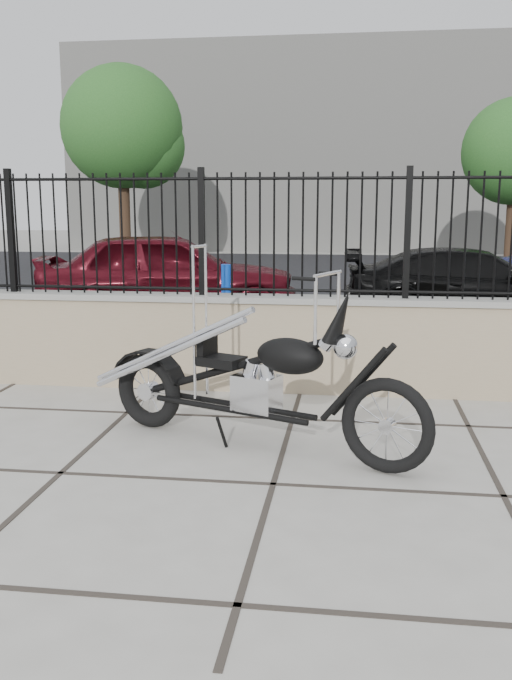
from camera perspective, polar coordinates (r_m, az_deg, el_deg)
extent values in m
plane|color=#99968E|center=(4.94, 1.37, -11.38)|extent=(90.00, 90.00, 0.00)
plane|color=black|center=(17.15, 6.07, 4.46)|extent=(30.00, 30.00, 0.00)
cube|color=gray|center=(7.20, 3.62, -0.32)|extent=(14.00, 0.36, 0.96)
cube|color=black|center=(7.07, 3.72, 8.30)|extent=(14.00, 0.08, 1.20)
cube|color=beige|center=(31.12, 7.07, 14.61)|extent=(22.00, 6.00, 8.00)
imported|color=#4A0A13|center=(11.96, -7.03, 5.21)|extent=(4.51, 2.64, 1.44)
imported|color=black|center=(11.88, 16.79, 4.14)|extent=(4.04, 1.65, 1.17)
cylinder|color=#0A32A4|center=(9.61, -2.38, 2.82)|extent=(0.13, 0.13, 1.07)
cylinder|color=#382619|center=(22.58, -10.38, 10.15)|extent=(0.34, 0.34, 3.39)
sphere|color=#2D5C22|center=(22.71, -10.61, 16.72)|extent=(3.62, 3.62, 3.62)
cylinder|color=#382619|center=(21.12, 19.53, 8.72)|extent=(0.27, 0.27, 2.67)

